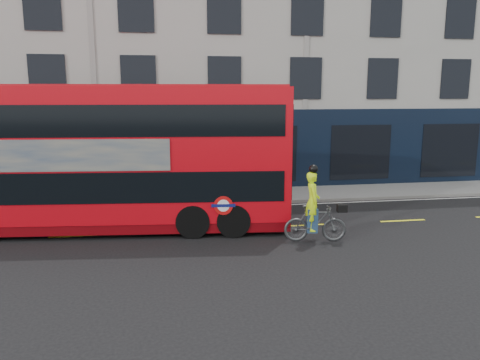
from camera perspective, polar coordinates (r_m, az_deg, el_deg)
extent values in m
plane|color=black|center=(15.63, -20.32, -8.06)|extent=(120.00, 120.00, 0.00)
cube|color=gray|center=(21.80, -17.15, -2.48)|extent=(60.00, 3.00, 0.12)
cube|color=slate|center=(20.35, -17.71, -3.42)|extent=(60.00, 0.12, 0.13)
cube|color=#A7A49E|center=(27.84, -16.19, 15.76)|extent=(50.00, 10.00, 15.00)
cube|color=black|center=(22.91, -16.93, 3.09)|extent=(50.00, 0.08, 4.00)
cube|color=silver|center=(20.08, -17.82, -3.79)|extent=(58.00, 0.10, 0.01)
cube|color=red|center=(17.04, -15.80, 3.28)|extent=(12.78, 4.07, 4.51)
cube|color=#650409|center=(17.50, -15.40, -4.62)|extent=(12.77, 4.02, 0.34)
cube|color=black|center=(17.19, -15.63, -0.03)|extent=(12.28, 4.06, 1.03)
cube|color=black|center=(16.93, -16.00, 7.20)|extent=(12.28, 4.06, 1.03)
cube|color=#A70B13|center=(16.91, -16.20, 10.95)|extent=(12.51, 3.94, 0.09)
cube|color=black|center=(17.02, 5.58, 0.22)|extent=(0.29, 2.56, 1.03)
cube|color=black|center=(16.77, 5.71, 7.53)|extent=(0.29, 2.56, 1.03)
cube|color=gray|center=(15.92, -20.93, 2.79)|extent=(6.82, 0.71, 1.03)
cylinder|color=red|center=(15.52, -2.04, -3.13)|extent=(0.64, 0.08, 0.64)
cylinder|color=white|center=(15.51, -2.04, -3.14)|extent=(0.41, 0.06, 0.41)
cube|color=#0C1459|center=(15.51, -2.04, -3.14)|extent=(0.80, 0.10, 0.10)
cylinder|color=black|center=(17.08, -1.02, -3.81)|extent=(1.42, 3.00, 1.14)
cylinder|color=black|center=(17.08, -5.62, -3.86)|extent=(1.42, 3.00, 1.14)
imported|color=#404345|center=(15.56, 9.16, -5.24)|extent=(2.11, 0.89, 1.23)
imported|color=#B6DF10|center=(15.35, 8.83, -2.56)|extent=(0.57, 0.77, 1.93)
cube|color=black|center=(15.59, 12.33, -3.36)|extent=(0.35, 0.29, 0.25)
cube|color=navy|center=(15.51, 8.76, -4.83)|extent=(0.40, 0.48, 0.79)
sphere|color=black|center=(15.15, 8.94, 1.33)|extent=(0.29, 0.29, 0.29)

